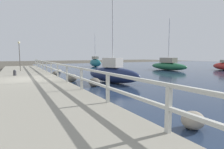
{
  "coord_description": "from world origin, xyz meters",
  "views": [
    {
      "loc": [
        -0.67,
        -13.29,
        1.91
      ],
      "look_at": [
        4.84,
        -3.29,
        0.69
      ],
      "focal_mm": 28.0,
      "sensor_mm": 36.0,
      "label": 1
    }
  ],
  "objects_px": {
    "sailboat_teal": "(95,62)",
    "dock_lamp": "(19,50)",
    "sailboat_green": "(168,65)",
    "sailboat_navy": "(113,73)",
    "mooring_bollard": "(15,73)"
  },
  "relations": [
    {
      "from": "dock_lamp",
      "to": "sailboat_green",
      "type": "distance_m",
      "value": 18.12
    },
    {
      "from": "dock_lamp",
      "to": "sailboat_navy",
      "type": "distance_m",
      "value": 11.4
    },
    {
      "from": "mooring_bollard",
      "to": "sailboat_green",
      "type": "distance_m",
      "value": 18.19
    },
    {
      "from": "sailboat_teal",
      "to": "dock_lamp",
      "type": "bearing_deg",
      "value": -148.34
    },
    {
      "from": "sailboat_green",
      "to": "mooring_bollard",
      "type": "bearing_deg",
      "value": 179.88
    },
    {
      "from": "sailboat_green",
      "to": "sailboat_navy",
      "type": "bearing_deg",
      "value": -155.87
    },
    {
      "from": "dock_lamp",
      "to": "sailboat_teal",
      "type": "xyz_separation_m",
      "value": [
        11.89,
        7.85,
        -1.74
      ]
    },
    {
      "from": "sailboat_green",
      "to": "sailboat_navy",
      "type": "relative_size",
      "value": 1.14
    },
    {
      "from": "mooring_bollard",
      "to": "sailboat_navy",
      "type": "relative_size",
      "value": 0.08
    },
    {
      "from": "mooring_bollard",
      "to": "sailboat_green",
      "type": "bearing_deg",
      "value": 2.86
    },
    {
      "from": "mooring_bollard",
      "to": "sailboat_green",
      "type": "xyz_separation_m",
      "value": [
        18.16,
        0.91,
        0.08
      ]
    },
    {
      "from": "sailboat_green",
      "to": "sailboat_navy",
      "type": "height_order",
      "value": "sailboat_green"
    },
    {
      "from": "mooring_bollard",
      "to": "sailboat_navy",
      "type": "distance_m",
      "value": 8.09
    },
    {
      "from": "mooring_bollard",
      "to": "sailboat_navy",
      "type": "xyz_separation_m",
      "value": [
        6.16,
        -5.24,
        0.1
      ]
    },
    {
      "from": "dock_lamp",
      "to": "sailboat_teal",
      "type": "height_order",
      "value": "sailboat_teal"
    }
  ]
}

